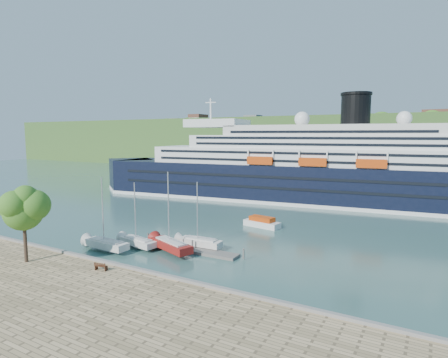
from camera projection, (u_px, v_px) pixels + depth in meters
ground at (91, 266)px, 46.09m from camera, size 400.00×400.00×0.00m
far_hillside at (345, 144)px, 169.90m from camera, size 400.00×50.00×24.00m
quay_coping at (90, 258)px, 45.78m from camera, size 220.00×0.50×0.30m
cruise_ship at (301, 149)px, 89.81m from camera, size 115.08×29.67×25.58m
park_bench at (101, 266)px, 42.00m from camera, size 1.65×0.94×1.00m
promenade_tree at (24, 221)px, 44.20m from camera, size 6.09×6.09×10.08m
floating_pontoon at (181, 248)px, 53.03m from camera, size 17.82×2.44×0.40m
sailboat_white_near at (106, 217)px, 51.48m from camera, size 7.71×2.39×9.86m
sailboat_red at (171, 215)px, 50.66m from camera, size 8.52×5.02×10.65m
sailboat_white_far at (200, 217)px, 52.73m from camera, size 7.09×2.09×9.11m
tender_launch at (262, 222)px, 65.72m from camera, size 6.94×3.40×1.84m
sailboat_extra at (137, 217)px, 52.94m from camera, size 7.23×3.14×9.03m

